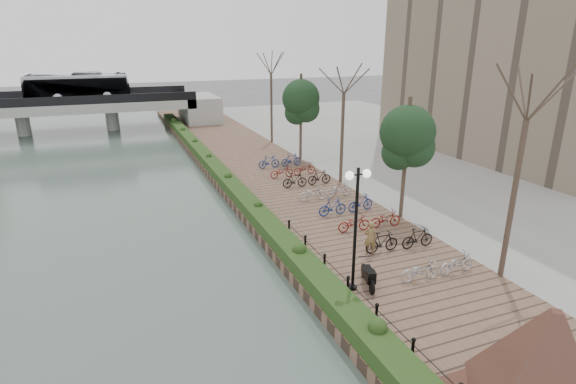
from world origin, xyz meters
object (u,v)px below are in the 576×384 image
motorcycle (368,274)px  pedestrian (370,238)px  lamppost (357,204)px  granite_monument (545,368)px

motorcycle → pedestrian: 2.85m
pedestrian → lamppost: bearing=66.7°
granite_monument → lamppost: lamppost is taller
pedestrian → motorcycle: bearing=76.7°
pedestrian → granite_monument: bearing=103.0°
lamppost → pedestrian: size_ratio=3.09×
granite_monument → pedestrian: granite_monument is taller
granite_monument → pedestrian: bearing=83.4°
granite_monument → lamppost: bearing=98.4°
granite_monument → motorcycle: 7.46m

